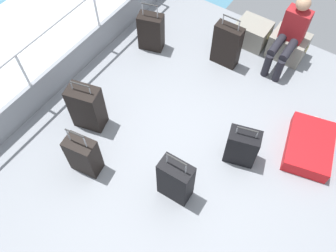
{
  "coord_description": "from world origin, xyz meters",
  "views": [
    {
      "loc": [
        0.99,
        -2.16,
        4.01
      ],
      "look_at": [
        -0.4,
        -0.11,
        0.25
      ],
      "focal_mm": 37.9,
      "sensor_mm": 36.0,
      "label": 1
    }
  ],
  "objects_px": {
    "suitcase_1": "(227,45)",
    "suitcase_4": "(87,107)",
    "cargo_crate_1": "(288,45)",
    "suitcase_2": "(151,32)",
    "suitcase_5": "(176,180)",
    "suitcase_6": "(309,146)",
    "passenger_seated": "(290,33)",
    "suitcase_0": "(242,147)",
    "suitcase_3": "(84,155)",
    "cargo_crate_0": "(253,33)"
  },
  "relations": [
    {
      "from": "passenger_seated",
      "to": "suitcase_4",
      "type": "relative_size",
      "value": 1.35
    },
    {
      "from": "passenger_seated",
      "to": "suitcase_1",
      "type": "bearing_deg",
      "value": -146.14
    },
    {
      "from": "suitcase_5",
      "to": "suitcase_6",
      "type": "xyz_separation_m",
      "value": [
        1.1,
        1.44,
        -0.23
      ]
    },
    {
      "from": "suitcase_3",
      "to": "suitcase_6",
      "type": "height_order",
      "value": "suitcase_3"
    },
    {
      "from": "suitcase_3",
      "to": "suitcase_2",
      "type": "bearing_deg",
      "value": 104.63
    },
    {
      "from": "suitcase_3",
      "to": "suitcase_5",
      "type": "relative_size",
      "value": 0.95
    },
    {
      "from": "suitcase_1",
      "to": "suitcase_5",
      "type": "xyz_separation_m",
      "value": [
        0.56,
        -2.21,
        -0.01
      ]
    },
    {
      "from": "suitcase_2",
      "to": "suitcase_5",
      "type": "distance_m",
      "value": 2.5
    },
    {
      "from": "cargo_crate_1",
      "to": "passenger_seated",
      "type": "xyz_separation_m",
      "value": [
        -0.0,
        -0.18,
        0.38
      ]
    },
    {
      "from": "passenger_seated",
      "to": "suitcase_0",
      "type": "bearing_deg",
      "value": -82.21
    },
    {
      "from": "suitcase_0",
      "to": "suitcase_5",
      "type": "xyz_separation_m",
      "value": [
        -0.41,
        -0.85,
        0.06
      ]
    },
    {
      "from": "passenger_seated",
      "to": "suitcase_6",
      "type": "bearing_deg",
      "value": -53.0
    },
    {
      "from": "suitcase_5",
      "to": "suitcase_3",
      "type": "bearing_deg",
      "value": -163.37
    },
    {
      "from": "cargo_crate_0",
      "to": "suitcase_0",
      "type": "height_order",
      "value": "suitcase_0"
    },
    {
      "from": "passenger_seated",
      "to": "suitcase_6",
      "type": "relative_size",
      "value": 1.18
    },
    {
      "from": "cargo_crate_0",
      "to": "suitcase_4",
      "type": "bearing_deg",
      "value": -112.67
    },
    {
      "from": "cargo_crate_0",
      "to": "cargo_crate_1",
      "type": "bearing_deg",
      "value": 4.78
    },
    {
      "from": "suitcase_1",
      "to": "suitcase_3",
      "type": "xyz_separation_m",
      "value": [
        -0.54,
        -2.53,
        -0.05
      ]
    },
    {
      "from": "cargo_crate_0",
      "to": "suitcase_5",
      "type": "relative_size",
      "value": 0.63
    },
    {
      "from": "suitcase_1",
      "to": "suitcase_4",
      "type": "height_order",
      "value": "suitcase_1"
    },
    {
      "from": "passenger_seated",
      "to": "suitcase_0",
      "type": "height_order",
      "value": "passenger_seated"
    },
    {
      "from": "cargo_crate_1",
      "to": "suitcase_0",
      "type": "relative_size",
      "value": 0.85
    },
    {
      "from": "suitcase_1",
      "to": "suitcase_4",
      "type": "bearing_deg",
      "value": -115.36
    },
    {
      "from": "passenger_seated",
      "to": "cargo_crate_0",
      "type": "bearing_deg",
      "value": 166.73
    },
    {
      "from": "cargo_crate_1",
      "to": "suitcase_2",
      "type": "distance_m",
      "value": 2.09
    },
    {
      "from": "cargo_crate_1",
      "to": "suitcase_0",
      "type": "bearing_deg",
      "value": -82.9
    },
    {
      "from": "suitcase_4",
      "to": "suitcase_6",
      "type": "xyz_separation_m",
      "value": [
        2.6,
        1.23,
        -0.24
      ]
    },
    {
      "from": "cargo_crate_1",
      "to": "suitcase_5",
      "type": "bearing_deg",
      "value": -93.15
    },
    {
      "from": "suitcase_2",
      "to": "suitcase_5",
      "type": "height_order",
      "value": "suitcase_5"
    },
    {
      "from": "cargo_crate_0",
      "to": "suitcase_6",
      "type": "height_order",
      "value": "cargo_crate_0"
    },
    {
      "from": "suitcase_6",
      "to": "suitcase_4",
      "type": "bearing_deg",
      "value": -154.69
    },
    {
      "from": "suitcase_2",
      "to": "suitcase_3",
      "type": "xyz_separation_m",
      "value": [
        0.57,
        -2.18,
        -0.01
      ]
    },
    {
      "from": "passenger_seated",
      "to": "suitcase_1",
      "type": "distance_m",
      "value": 0.89
    },
    {
      "from": "passenger_seated",
      "to": "suitcase_1",
      "type": "xyz_separation_m",
      "value": [
        -0.72,
        -0.48,
        -0.23
      ]
    },
    {
      "from": "cargo_crate_0",
      "to": "suitcase_5",
      "type": "distance_m",
      "value": 2.86
    },
    {
      "from": "suitcase_3",
      "to": "suitcase_6",
      "type": "bearing_deg",
      "value": 38.85
    },
    {
      "from": "suitcase_4",
      "to": "suitcase_6",
      "type": "height_order",
      "value": "suitcase_4"
    },
    {
      "from": "suitcase_2",
      "to": "suitcase_5",
      "type": "relative_size",
      "value": 0.96
    },
    {
      "from": "cargo_crate_0",
      "to": "suitcase_6",
      "type": "relative_size",
      "value": 0.58
    },
    {
      "from": "suitcase_2",
      "to": "suitcase_4",
      "type": "bearing_deg",
      "value": -84.32
    },
    {
      "from": "suitcase_1",
      "to": "suitcase_6",
      "type": "bearing_deg",
      "value": -24.83
    },
    {
      "from": "suitcase_3",
      "to": "suitcase_4",
      "type": "height_order",
      "value": "suitcase_4"
    },
    {
      "from": "suitcase_2",
      "to": "suitcase_4",
      "type": "distance_m",
      "value": 1.65
    },
    {
      "from": "cargo_crate_1",
      "to": "suitcase_5",
      "type": "xyz_separation_m",
      "value": [
        -0.16,
        -2.87,
        0.14
      ]
    },
    {
      "from": "suitcase_0",
      "to": "suitcase_1",
      "type": "relative_size",
      "value": 0.79
    },
    {
      "from": "suitcase_5",
      "to": "cargo_crate_1",
      "type": "bearing_deg",
      "value": 86.85
    },
    {
      "from": "suitcase_1",
      "to": "suitcase_6",
      "type": "height_order",
      "value": "suitcase_1"
    },
    {
      "from": "cargo_crate_1",
      "to": "suitcase_1",
      "type": "xyz_separation_m",
      "value": [
        -0.72,
        -0.66,
        0.15
      ]
    },
    {
      "from": "suitcase_5",
      "to": "cargo_crate_0",
      "type": "bearing_deg",
      "value": 98.35
    },
    {
      "from": "cargo_crate_1",
      "to": "suitcase_5",
      "type": "height_order",
      "value": "suitcase_5"
    }
  ]
}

